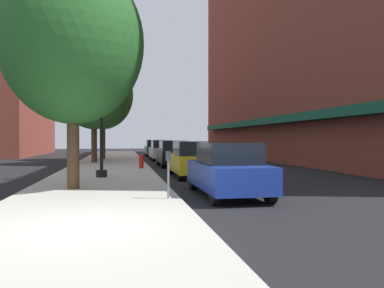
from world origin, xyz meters
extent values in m
plane|color=black|center=(4.00, 18.00, 0.00)|extent=(90.00, 90.00, 0.00)
cube|color=#B7B2A8|center=(0.00, 19.00, 0.06)|extent=(4.80, 50.00, 0.12)
cube|color=brown|center=(15.00, 22.00, 11.41)|extent=(6.00, 40.00, 22.82)
cube|color=#144C38|center=(11.65, 22.00, 3.10)|extent=(0.90, 34.00, 0.50)
cube|color=brown|center=(-11.00, 37.00, 7.90)|extent=(6.00, 18.00, 15.81)
cylinder|color=black|center=(-0.09, 9.51, 0.27)|extent=(0.48, 0.48, 0.30)
cylinder|color=black|center=(-0.09, 9.51, 3.02)|extent=(0.14, 0.14, 5.20)
sphere|color=silver|center=(-0.09, 9.51, 5.80)|extent=(0.44, 0.44, 0.44)
cylinder|color=red|center=(1.85, 14.18, 0.43)|extent=(0.26, 0.26, 0.62)
sphere|color=red|center=(1.85, 14.18, 0.79)|extent=(0.24, 0.24, 0.24)
cylinder|color=red|center=(1.99, 14.18, 0.52)|extent=(0.12, 0.10, 0.10)
cylinder|color=slate|center=(2.05, 3.07, 0.65)|extent=(0.06, 0.06, 1.05)
cube|color=#33383D|center=(2.05, 3.07, 1.30)|extent=(0.14, 0.09, 0.26)
cylinder|color=#422D1E|center=(-1.14, 20.18, 1.77)|extent=(0.40, 0.40, 3.29)
ellipsoid|color=#2D6B28|center=(-1.14, 20.18, 5.23)|extent=(4.86, 4.86, 5.59)
cylinder|color=#4C3823|center=(-0.77, 25.15, 1.84)|extent=(0.40, 0.40, 3.44)
ellipsoid|color=#387F33|center=(-0.77, 25.15, 5.43)|extent=(4.99, 4.99, 5.74)
cylinder|color=#4C3823|center=(-0.81, 5.71, 1.66)|extent=(0.40, 0.40, 3.09)
ellipsoid|color=#235B23|center=(-0.81, 5.71, 4.97)|extent=(4.69, 4.69, 5.40)
cylinder|color=black|center=(3.22, 5.60, 0.32)|extent=(0.22, 0.64, 0.64)
cylinder|color=black|center=(4.78, 5.60, 0.32)|extent=(0.22, 0.64, 0.64)
cylinder|color=black|center=(3.22, 2.40, 0.32)|extent=(0.22, 0.64, 0.64)
cylinder|color=black|center=(4.78, 2.40, 0.32)|extent=(0.22, 0.64, 0.64)
cube|color=#1E389E|center=(4.00, 4.00, 0.64)|extent=(1.80, 4.30, 0.76)
cube|color=black|center=(4.00, 3.85, 1.34)|extent=(1.56, 2.20, 0.64)
cylinder|color=black|center=(3.22, 11.67, 0.32)|extent=(0.22, 0.64, 0.64)
cylinder|color=black|center=(4.78, 11.67, 0.32)|extent=(0.22, 0.64, 0.64)
cylinder|color=black|center=(3.22, 8.47, 0.32)|extent=(0.22, 0.64, 0.64)
cylinder|color=black|center=(4.78, 8.47, 0.32)|extent=(0.22, 0.64, 0.64)
cube|color=gold|center=(4.00, 10.07, 0.64)|extent=(1.80, 4.30, 0.76)
cube|color=black|center=(4.00, 9.92, 1.34)|extent=(1.56, 2.20, 0.64)
cylinder|color=black|center=(3.22, 18.62, 0.32)|extent=(0.22, 0.64, 0.64)
cylinder|color=black|center=(4.78, 18.62, 0.32)|extent=(0.22, 0.64, 0.64)
cylinder|color=black|center=(3.22, 15.42, 0.32)|extent=(0.22, 0.64, 0.64)
cylinder|color=black|center=(4.78, 15.42, 0.32)|extent=(0.22, 0.64, 0.64)
cube|color=black|center=(4.00, 17.02, 0.64)|extent=(1.80, 4.30, 0.76)
cube|color=black|center=(4.00, 16.87, 1.34)|extent=(1.56, 2.20, 0.64)
cylinder|color=black|center=(3.22, 25.80, 0.32)|extent=(0.22, 0.64, 0.64)
cylinder|color=black|center=(4.78, 25.80, 0.32)|extent=(0.22, 0.64, 0.64)
cylinder|color=black|center=(3.22, 22.60, 0.32)|extent=(0.22, 0.64, 0.64)
cylinder|color=black|center=(4.78, 22.60, 0.32)|extent=(0.22, 0.64, 0.64)
cube|color=silver|center=(4.00, 24.20, 0.64)|extent=(1.80, 4.30, 0.76)
cube|color=black|center=(4.00, 24.05, 1.34)|extent=(1.56, 2.20, 0.64)
cylinder|color=black|center=(3.22, 32.95, 0.32)|extent=(0.22, 0.64, 0.64)
cylinder|color=black|center=(4.78, 32.95, 0.32)|extent=(0.22, 0.64, 0.64)
cylinder|color=black|center=(3.22, 29.75, 0.32)|extent=(0.22, 0.64, 0.64)
cylinder|color=black|center=(4.78, 29.75, 0.32)|extent=(0.22, 0.64, 0.64)
cube|color=#196638|center=(4.00, 31.35, 0.64)|extent=(1.80, 4.30, 0.76)
cube|color=black|center=(4.00, 31.20, 1.34)|extent=(1.56, 2.20, 0.64)
camera|label=1|loc=(0.78, -7.54, 1.78)|focal=35.98mm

